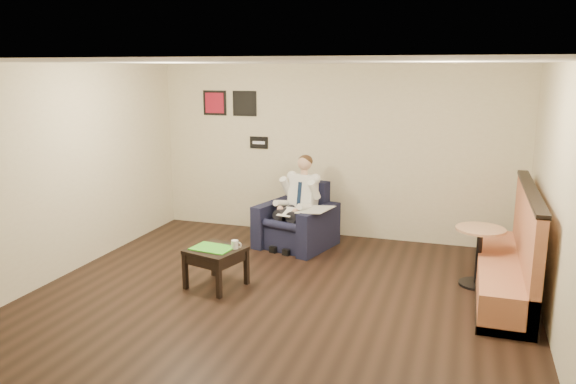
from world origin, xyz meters
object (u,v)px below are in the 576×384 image
(armchair, at_px, (296,216))
(smartphone, at_px, (228,245))
(side_table, at_px, (216,267))
(green_folder, at_px, (212,248))
(cafe_table, at_px, (479,257))
(coffee_mug, at_px, (235,244))
(banquette, at_px, (505,242))
(seated_man, at_px, (292,206))

(armchair, bearing_deg, smartphone, -86.96)
(side_table, relative_size, green_folder, 1.22)
(armchair, relative_size, smartphone, 6.48)
(green_folder, bearing_deg, cafe_table, 18.62)
(green_folder, distance_m, coffee_mug, 0.29)
(banquette, height_order, cafe_table, banquette)
(coffee_mug, bearing_deg, banquette, 14.28)
(cafe_table, bearing_deg, banquette, -30.33)
(armchair, height_order, seated_man, seated_man)
(side_table, height_order, banquette, banquette)
(armchair, bearing_deg, side_table, -88.87)
(smartphone, bearing_deg, cafe_table, 41.66)
(smartphone, distance_m, cafe_table, 3.21)
(coffee_mug, bearing_deg, armchair, 82.28)
(seated_man, relative_size, side_table, 2.19)
(coffee_mug, distance_m, banquette, 3.34)
(green_folder, height_order, cafe_table, cafe_table)
(armchair, distance_m, banquette, 3.15)
(armchair, relative_size, green_folder, 2.02)
(armchair, bearing_deg, coffee_mug, -82.48)
(coffee_mug, bearing_deg, smartphone, 147.75)
(seated_man, relative_size, smartphone, 8.60)
(side_table, relative_size, cafe_table, 0.81)
(seated_man, relative_size, banquette, 0.53)
(green_folder, bearing_deg, coffee_mug, 18.54)
(side_table, xyz_separation_m, cafe_table, (3.17, 1.07, 0.13))
(seated_man, xyz_separation_m, green_folder, (-0.48, -1.79, -0.16))
(green_folder, height_order, banquette, banquette)
(seated_man, xyz_separation_m, banquette, (3.02, -0.87, -0.02))
(armchair, distance_m, coffee_mug, 1.84)
(armchair, bearing_deg, banquette, -3.25)
(green_folder, bearing_deg, smartphone, 50.89)
(armchair, distance_m, cafe_table, 2.82)
(green_folder, height_order, coffee_mug, coffee_mug)
(green_folder, relative_size, banquette, 0.20)
(side_table, xyz_separation_m, coffee_mug, (0.23, 0.08, 0.31))
(side_table, distance_m, coffee_mug, 0.39)
(seated_man, height_order, cafe_table, seated_man)
(side_table, bearing_deg, smartphone, 57.50)
(coffee_mug, bearing_deg, side_table, -161.46)
(seated_man, distance_m, banquette, 3.14)
(armchair, xyz_separation_m, seated_man, (-0.03, -0.12, 0.18))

